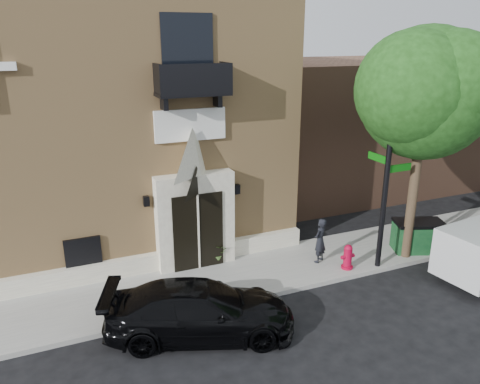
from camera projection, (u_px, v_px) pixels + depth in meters
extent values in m
plane|color=black|center=(257.00, 301.00, 14.00)|extent=(120.00, 120.00, 0.00)
cube|color=gray|center=(265.00, 271.00, 15.65)|extent=(42.00, 3.00, 0.15)
cube|color=tan|center=(104.00, 117.00, 18.43)|extent=(12.00, 10.00, 9.00)
cube|color=white|center=(137.00, 265.00, 15.26)|extent=(12.00, 0.30, 0.60)
cube|color=white|center=(195.00, 220.00, 15.47)|extent=(2.60, 0.55, 3.20)
pyramid|color=white|center=(193.00, 151.00, 14.72)|extent=(2.60, 0.55, 1.50)
cube|color=black|center=(198.00, 232.00, 15.31)|extent=(1.70, 0.06, 2.60)
cube|color=white|center=(199.00, 232.00, 15.28)|extent=(0.06, 0.04, 2.60)
cube|color=white|center=(190.00, 125.00, 14.63)|extent=(2.30, 0.10, 1.00)
cube|color=black|center=(193.00, 94.00, 13.97)|extent=(2.20, 0.90, 0.10)
cube|color=black|center=(197.00, 80.00, 13.45)|extent=(2.20, 0.06, 0.90)
cube|color=black|center=(158.00, 80.00, 13.44)|extent=(0.06, 0.90, 0.90)
cube|color=black|center=(226.00, 77.00, 14.22)|extent=(0.06, 0.90, 0.90)
cube|color=black|center=(188.00, 52.00, 13.96)|extent=(1.60, 0.08, 2.20)
cube|color=black|center=(83.00, 253.00, 14.50)|extent=(1.10, 0.10, 1.00)
cube|color=red|center=(83.00, 253.00, 14.53)|extent=(0.85, 0.06, 0.75)
cube|color=black|center=(146.00, 201.00, 14.74)|extent=(0.18, 0.18, 0.32)
cube|color=black|center=(237.00, 189.00, 15.89)|extent=(0.18, 0.18, 0.32)
cube|color=brown|center=(389.00, 120.00, 25.27)|extent=(18.00, 8.00, 6.40)
cylinder|color=#38281C|center=(412.00, 200.00, 15.89)|extent=(0.32, 0.32, 4.20)
sphere|color=#163B10|center=(425.00, 93.00, 14.76)|extent=(4.20, 4.20, 4.20)
sphere|color=#163B10|center=(436.00, 101.00, 15.41)|extent=(3.36, 3.36, 3.36)
sphere|color=#163B10|center=(413.00, 89.00, 14.26)|extent=(3.57, 3.57, 3.57)
sphere|color=#163B10|center=(449.00, 82.00, 14.09)|extent=(3.15, 3.15, 3.15)
imported|color=black|center=(200.00, 310.00, 12.27)|extent=(5.35, 3.52, 1.44)
cylinder|color=black|center=(445.00, 266.00, 15.44)|extent=(0.70, 0.30, 0.68)
cylinder|color=black|center=(387.00, 173.00, 14.82)|extent=(0.17, 0.17, 6.54)
cube|color=#0B5C0C|center=(399.00, 168.00, 14.97)|extent=(0.93, 0.05, 0.24)
cube|color=#0B5C0C|center=(378.00, 158.00, 15.12)|extent=(0.05, 0.93, 0.24)
cylinder|color=maroon|center=(347.00, 267.00, 15.67)|extent=(0.39, 0.39, 0.09)
cylinder|color=maroon|center=(348.00, 258.00, 15.56)|extent=(0.28, 0.28, 0.60)
sphere|color=maroon|center=(348.00, 249.00, 15.46)|extent=(0.28, 0.28, 0.28)
cylinder|color=maroon|center=(348.00, 256.00, 15.54)|extent=(0.49, 0.13, 0.13)
cube|color=#103B1E|center=(418.00, 237.00, 16.84)|extent=(1.89, 1.46, 1.02)
cube|color=black|center=(420.00, 223.00, 16.66)|extent=(1.95, 1.52, 0.11)
imported|color=#4C7531|center=(218.00, 253.00, 16.01)|extent=(0.74, 0.69, 0.67)
imported|color=black|center=(320.00, 240.00, 15.90)|extent=(0.69, 0.62, 1.57)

